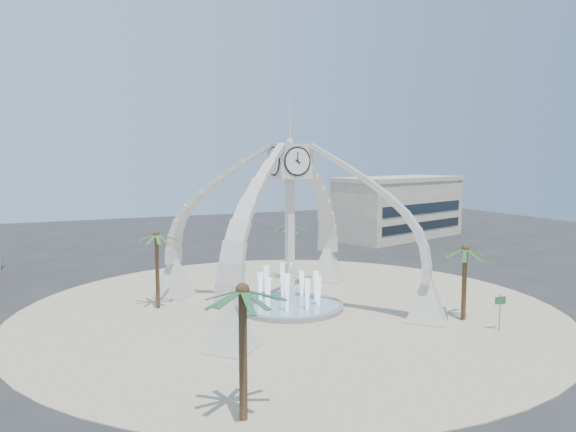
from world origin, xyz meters
name	(u,v)px	position (x,y,z in m)	size (l,w,h in m)	color
ground	(290,309)	(0.00, 0.00, 0.00)	(140.00, 140.00, 0.00)	#282828
plaza	(290,309)	(0.00, 0.00, 0.03)	(40.00, 40.00, 0.06)	beige
clock_tower	(290,223)	(0.00, 0.00, 6.49)	(17.94, 17.94, 16.30)	silver
fountain	(290,305)	(0.00, 0.00, 0.29)	(8.00, 8.00, 3.62)	gray
building_ne	(399,207)	(30.00, 28.00, 4.31)	(21.87, 14.17, 8.60)	beige
palm_east	(465,249)	(9.83, -7.62, 5.01)	(4.45, 4.45, 5.75)	brown
palm_west	(156,235)	(-8.95, 4.21, 5.57)	(4.14, 4.14, 6.28)	brown
palm_north	(290,225)	(4.24, 9.15, 5.15)	(4.09, 4.09, 5.85)	brown
palm_south	(243,292)	(-9.32, -15.40, 5.67)	(4.80, 4.80, 6.48)	brown
street_sign	(500,305)	(10.21, -10.58, 1.76)	(0.90, 0.14, 2.46)	slate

